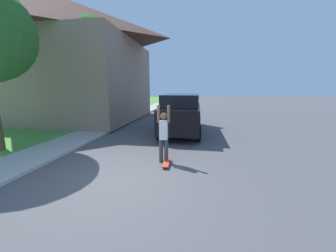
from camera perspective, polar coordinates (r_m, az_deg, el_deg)
name	(u,v)px	position (r m, az deg, el deg)	size (l,w,h in m)	color
ground_plane	(119,179)	(5.34, -14.66, -15.44)	(120.00, 120.00, 0.00)	#49494C
lawn	(40,126)	(14.58, -34.54, 0.10)	(10.00, 80.00, 0.08)	#478E38
sidewalk	(103,128)	(11.99, -19.08, -0.47)	(1.80, 80.00, 0.10)	#9E9E99
house	(70,59)	(16.58, -27.79, 17.56)	(10.86, 9.34, 8.57)	#89705B
lawn_tree_far	(91,44)	(13.86, -22.39, 22.15)	(3.20, 3.20, 6.74)	brown
suv_parked	(182,112)	(10.02, 4.17, 4.15)	(2.05, 4.68, 2.09)	black
car_down_street	(180,106)	(19.67, 3.63, 6.24)	(1.89, 4.40, 1.33)	navy
skateboarder	(164,134)	(5.93, -1.36, -2.44)	(0.41, 0.22, 1.87)	#38383D
skateboard	(167,162)	(6.02, -0.44, -11.05)	(0.22, 0.78, 0.10)	#B73D23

